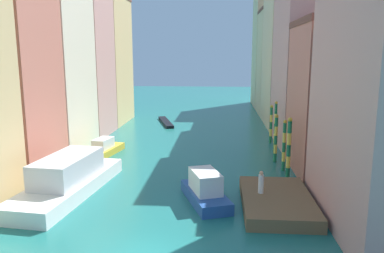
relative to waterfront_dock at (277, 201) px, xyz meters
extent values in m
plane|color=#1E6B66|center=(-7.43, 17.56, -0.40)|extent=(154.00, 154.00, 0.00)
cube|color=#C6705B|center=(-20.95, 5.19, 7.45)|extent=(7.16, 7.09, 15.70)
cube|color=beige|center=(-20.95, 13.22, 9.47)|extent=(7.16, 8.42, 19.73)
cube|color=tan|center=(-20.95, 21.47, 8.33)|extent=(7.16, 7.59, 17.45)
cube|color=#DBB77A|center=(-20.95, 30.34, 8.36)|extent=(7.16, 9.77, 17.52)
cube|color=#C6705B|center=(6.10, 8.40, 5.65)|extent=(7.16, 8.71, 12.09)
cube|color=brown|center=(6.10, 8.40, 11.96)|extent=(7.30, 8.89, 0.53)
cube|color=tan|center=(6.10, 18.78, 9.37)|extent=(7.16, 11.28, 19.54)
cube|color=beige|center=(6.10, 30.64, 8.81)|extent=(7.16, 11.79, 18.41)
cube|color=beige|center=(6.10, 41.00, 7.88)|extent=(7.16, 8.52, 16.55)
cube|color=brown|center=(6.10, 41.00, 16.39)|extent=(7.30, 8.69, 0.48)
cube|color=beige|center=(6.10, 50.91, 10.37)|extent=(7.16, 10.31, 21.53)
cube|color=brown|center=(0.00, 0.00, 0.00)|extent=(4.44, 7.65, 0.79)
cylinder|color=white|center=(-1.01, 0.37, 1.02)|extent=(0.36, 0.36, 1.24)
sphere|color=tan|center=(-1.01, 0.37, 1.77)|extent=(0.26, 0.26, 0.26)
cylinder|color=#197247|center=(1.68, 5.82, 0.07)|extent=(0.32, 0.32, 0.94)
cylinder|color=#E5D14C|center=(1.68, 5.82, 1.01)|extent=(0.32, 0.32, 0.94)
cylinder|color=#197247|center=(1.68, 5.82, 1.94)|extent=(0.32, 0.32, 0.94)
cylinder|color=#E5D14C|center=(1.68, 5.82, 2.88)|extent=(0.32, 0.32, 0.94)
cylinder|color=#197247|center=(1.68, 5.82, 3.82)|extent=(0.32, 0.32, 0.94)
sphere|color=gold|center=(1.68, 5.82, 4.41)|extent=(0.36, 0.36, 0.36)
cylinder|color=#197247|center=(1.68, 8.08, 0.02)|extent=(0.29, 0.29, 0.83)
cylinder|color=#E5D14C|center=(1.68, 8.08, 0.84)|extent=(0.29, 0.29, 0.83)
cylinder|color=#197247|center=(1.68, 8.08, 1.67)|extent=(0.29, 0.29, 0.83)
cylinder|color=#E5D14C|center=(1.68, 8.08, 2.50)|extent=(0.29, 0.29, 0.83)
cylinder|color=#197247|center=(1.68, 8.08, 3.33)|extent=(0.29, 0.29, 0.83)
sphere|color=gold|center=(1.68, 8.08, 3.86)|extent=(0.32, 0.32, 0.32)
cylinder|color=#197247|center=(1.35, 10.69, 0.02)|extent=(0.30, 0.30, 0.84)
cylinder|color=#E5D14C|center=(1.35, 10.69, 0.86)|extent=(0.30, 0.30, 0.84)
cylinder|color=#197247|center=(1.35, 10.69, 1.69)|extent=(0.30, 0.30, 0.84)
cylinder|color=#E5D14C|center=(1.35, 10.69, 2.53)|extent=(0.30, 0.30, 0.84)
cylinder|color=#197247|center=(1.35, 10.69, 3.36)|extent=(0.30, 0.30, 0.84)
sphere|color=gold|center=(1.35, 10.69, 3.90)|extent=(0.33, 0.33, 0.33)
cylinder|color=#197247|center=(1.75, 14.04, 0.10)|extent=(0.26, 0.26, 1.00)
cylinder|color=#E5D14C|center=(1.75, 14.04, 1.10)|extent=(0.26, 0.26, 1.00)
cylinder|color=#197247|center=(1.75, 14.04, 2.10)|extent=(0.26, 0.26, 1.00)
cylinder|color=#E5D14C|center=(1.75, 14.04, 3.10)|extent=(0.26, 0.26, 1.00)
cylinder|color=#197247|center=(1.75, 14.04, 4.10)|extent=(0.26, 0.26, 1.00)
sphere|color=gold|center=(1.75, 14.04, 4.71)|extent=(0.29, 0.29, 0.29)
cylinder|color=#197247|center=(1.91, 18.44, 0.00)|extent=(0.31, 0.31, 0.80)
cylinder|color=#E5D14C|center=(1.91, 18.44, 0.81)|extent=(0.31, 0.31, 0.80)
cylinder|color=#197247|center=(1.91, 18.44, 1.61)|extent=(0.31, 0.31, 0.80)
cylinder|color=#E5D14C|center=(1.91, 18.44, 2.42)|extent=(0.31, 0.31, 0.80)
cylinder|color=#197247|center=(1.91, 18.44, 3.22)|extent=(0.31, 0.31, 0.80)
sphere|color=gold|center=(1.91, 18.44, 3.74)|extent=(0.34, 0.34, 0.34)
cube|color=white|center=(-14.47, 1.43, 0.12)|extent=(4.77, 11.94, 1.04)
cube|color=silver|center=(-14.47, 1.43, 1.50)|extent=(3.41, 6.39, 1.73)
cube|color=black|center=(-11.58, 29.91, -0.21)|extent=(3.39, 8.32, 0.37)
cube|color=#234C93|center=(-4.68, 0.53, -0.01)|extent=(3.77, 5.83, 0.77)
cube|color=silver|center=(-4.68, 0.53, 1.06)|extent=(2.46, 3.21, 1.37)
cube|color=gold|center=(-15.23, 12.06, -0.07)|extent=(2.95, 5.96, 0.65)
cube|color=silver|center=(-15.23, 12.06, 0.76)|extent=(1.71, 2.60, 1.00)
camera|label=1|loc=(-3.74, -23.80, 9.39)|focal=35.68mm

